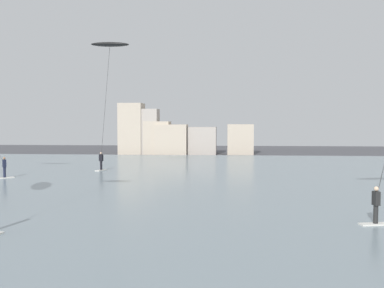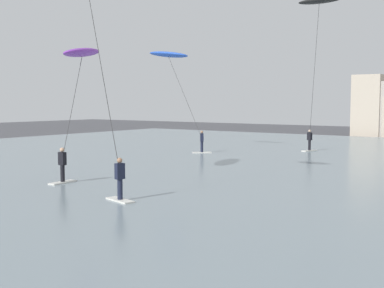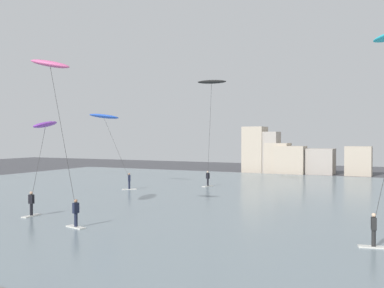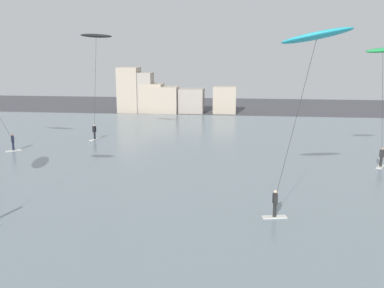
{
  "view_description": "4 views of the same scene",
  "coord_description": "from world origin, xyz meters",
  "px_view_note": "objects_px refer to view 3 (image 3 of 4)",
  "views": [
    {
      "loc": [
        0.41,
        -2.46,
        4.54
      ],
      "look_at": [
        -0.61,
        11.07,
        3.85
      ],
      "focal_mm": 42.57,
      "sensor_mm": 36.0,
      "label": 1
    },
    {
      "loc": [
        4.02,
        1.03,
        3.84
      ],
      "look_at": [
        -3.13,
        11.07,
        2.8
      ],
      "focal_mm": 46.63,
      "sensor_mm": 36.0,
      "label": 2
    },
    {
      "loc": [
        8.12,
        -5.1,
        5.37
      ],
      "look_at": [
        0.34,
        10.82,
        5.08
      ],
      "focal_mm": 40.92,
      "sensor_mm": 36.0,
      "label": 3
    },
    {
      "loc": [
        4.69,
        -6.12,
        9.49
      ],
      "look_at": [
        2.05,
        17.21,
        4.32
      ],
      "focal_mm": 40.0,
      "sensor_mm": 36.0,
      "label": 4
    }
  ],
  "objects_px": {
    "kitesurfer_blue": "(106,121)",
    "kitesurfer_black": "(211,90)",
    "kitesurfer_pink": "(54,86)",
    "kitesurfer_purple": "(44,131)"
  },
  "relations": [
    {
      "from": "kitesurfer_blue",
      "to": "kitesurfer_black",
      "type": "bearing_deg",
      "value": 18.23
    },
    {
      "from": "kitesurfer_blue",
      "to": "kitesurfer_pink",
      "type": "bearing_deg",
      "value": -61.95
    },
    {
      "from": "kitesurfer_purple",
      "to": "kitesurfer_black",
      "type": "distance_m",
      "value": 18.53
    },
    {
      "from": "kitesurfer_black",
      "to": "kitesurfer_purple",
      "type": "bearing_deg",
      "value": -106.35
    },
    {
      "from": "kitesurfer_pink",
      "to": "kitesurfer_blue",
      "type": "bearing_deg",
      "value": 118.05
    },
    {
      "from": "kitesurfer_black",
      "to": "kitesurfer_pink",
      "type": "height_order",
      "value": "kitesurfer_black"
    },
    {
      "from": "kitesurfer_blue",
      "to": "kitesurfer_pink",
      "type": "distance_m",
      "value": 19.05
    },
    {
      "from": "kitesurfer_black",
      "to": "kitesurfer_pink",
      "type": "distance_m",
      "value": 20.3
    },
    {
      "from": "kitesurfer_purple",
      "to": "kitesurfer_blue",
      "type": "height_order",
      "value": "kitesurfer_blue"
    },
    {
      "from": "kitesurfer_purple",
      "to": "kitesurfer_black",
      "type": "bearing_deg",
      "value": 73.65
    }
  ]
}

